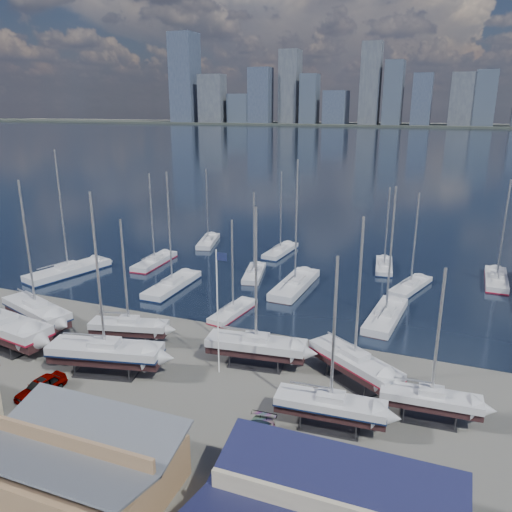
% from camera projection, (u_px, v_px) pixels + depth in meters
% --- Properties ---
extents(ground, '(1400.00, 1400.00, 0.00)m').
position_uv_depth(ground, '(195.00, 371.00, 46.04)').
color(ground, '#605E59').
rests_on(ground, ground).
extents(water, '(1400.00, 600.00, 0.40)m').
position_uv_depth(water, '(418.00, 143.00, 323.02)').
color(water, '#172236').
rests_on(water, ground).
extents(far_shore, '(1400.00, 80.00, 2.20)m').
position_uv_depth(far_shore, '(434.00, 126.00, 554.93)').
color(far_shore, '#2D332D').
rests_on(far_shore, ground).
extents(skyline, '(639.14, 43.80, 107.69)m').
position_uv_depth(skyline, '(430.00, 90.00, 540.99)').
color(skyline, '#475166').
rests_on(skyline, far_shore).
extents(shed_grey, '(12.60, 8.40, 4.17)m').
position_uv_depth(shed_grey, '(74.00, 463.00, 31.13)').
color(shed_grey, '#8C6B4C').
rests_on(shed_grey, ground).
extents(sailboat_cradle_0, '(10.50, 5.95, 16.33)m').
position_uv_depth(sailboat_cradle_0, '(36.00, 311.00, 54.24)').
color(sailboat_cradle_0, '#2D2D33').
rests_on(sailboat_cradle_0, ground).
extents(sailboat_cradle_1, '(12.26, 5.19, 18.96)m').
position_uv_depth(sailboat_cradle_1, '(2.00, 327.00, 50.04)').
color(sailboat_cradle_1, '#2D2D33').
rests_on(sailboat_cradle_1, ground).
extents(sailboat_cradle_2, '(8.19, 4.04, 13.12)m').
position_uv_depth(sailboat_cradle_2, '(129.00, 326.00, 50.76)').
color(sailboat_cradle_2, '#2D2D33').
rests_on(sailboat_cradle_2, ground).
extents(sailboat_cradle_3, '(10.79, 5.07, 16.76)m').
position_uv_depth(sailboat_cradle_3, '(106.00, 352.00, 45.10)').
color(sailboat_cradle_3, '#2D2D33').
rests_on(sailboat_cradle_3, ground).
extents(sailboat_cradle_4, '(9.50, 3.63, 15.20)m').
position_uv_depth(sailboat_cradle_4, '(256.00, 346.00, 46.47)').
color(sailboat_cradle_4, '#2D2D33').
rests_on(sailboat_cradle_4, ground).
extents(sailboat_cradle_5, '(8.49, 2.85, 13.70)m').
position_uv_depth(sailboat_cradle_5, '(330.00, 406.00, 37.35)').
color(sailboat_cradle_5, '#2D2D33').
rests_on(sailboat_cradle_5, ground).
extents(sailboat_cradle_6, '(9.09, 7.38, 15.03)m').
position_uv_depth(sailboat_cradle_6, '(354.00, 363.00, 43.45)').
color(sailboat_cradle_6, '#2D2D33').
rests_on(sailboat_cradle_6, ground).
extents(sailboat_cradle_7, '(7.60, 2.46, 12.54)m').
position_uv_depth(sailboat_cradle_7, '(431.00, 399.00, 38.26)').
color(sailboat_cradle_7, '#2D2D33').
rests_on(sailboat_cradle_7, ground).
extents(sailboat_moored_0, '(6.88, 12.96, 18.66)m').
position_uv_depth(sailboat_moored_0, '(69.00, 273.00, 72.10)').
color(sailboat_moored_0, black).
rests_on(sailboat_moored_0, water).
extents(sailboat_moored_1, '(3.04, 9.85, 14.61)m').
position_uv_depth(sailboat_moored_1, '(155.00, 262.00, 76.73)').
color(sailboat_moored_1, black).
rests_on(sailboat_moored_1, water).
extents(sailboat_moored_2, '(4.81, 9.49, 13.80)m').
position_uv_depth(sailboat_moored_2, '(208.00, 242.00, 87.94)').
color(sailboat_moored_2, black).
rests_on(sailboat_moored_2, water).
extents(sailboat_moored_3, '(3.15, 10.95, 16.33)m').
position_uv_depth(sailboat_moored_3, '(172.00, 286.00, 66.58)').
color(sailboat_moored_3, black).
rests_on(sailboat_moored_3, water).
extents(sailboat_moored_4, '(4.15, 8.71, 12.68)m').
position_uv_depth(sailboat_moored_4, '(254.00, 274.00, 71.43)').
color(sailboat_moored_4, black).
rests_on(sailboat_moored_4, water).
extents(sailboat_moored_5, '(3.50, 9.67, 14.16)m').
position_uv_depth(sailboat_moored_5, '(280.00, 252.00, 82.21)').
color(sailboat_moored_5, black).
rests_on(sailboat_moored_5, water).
extents(sailboat_moored_6, '(3.31, 8.17, 11.87)m').
position_uv_depth(sailboat_moored_6, '(233.00, 312.00, 58.42)').
color(sailboat_moored_6, black).
rests_on(sailboat_moored_6, water).
extents(sailboat_moored_7, '(3.85, 11.99, 17.90)m').
position_uv_depth(sailboat_moored_7, '(295.00, 286.00, 66.57)').
color(sailboat_moored_7, black).
rests_on(sailboat_moored_7, water).
extents(sailboat_moored_8, '(3.45, 8.82, 12.84)m').
position_uv_depth(sailboat_moored_8, '(384.00, 267.00, 74.69)').
color(sailboat_moored_8, black).
rests_on(sailboat_moored_8, water).
extents(sailboat_moored_9, '(4.03, 10.89, 16.08)m').
position_uv_depth(sailboat_moored_9, '(385.00, 318.00, 56.77)').
color(sailboat_moored_9, black).
rests_on(sailboat_moored_9, water).
extents(sailboat_moored_10, '(5.29, 9.42, 13.58)m').
position_uv_depth(sailboat_moored_10, '(410.00, 287.00, 66.30)').
color(sailboat_moored_10, black).
rests_on(sailboat_moored_10, water).
extents(sailboat_moored_11, '(3.15, 10.08, 14.93)m').
position_uv_depth(sailboat_moored_11, '(496.00, 281.00, 68.78)').
color(sailboat_moored_11, black).
rests_on(sailboat_moored_11, water).
extents(car_a, '(2.34, 4.67, 1.53)m').
position_uv_depth(car_a, '(41.00, 387.00, 42.06)').
color(car_a, gray).
rests_on(car_a, ground).
extents(car_b, '(4.64, 2.40, 1.46)m').
position_uv_depth(car_b, '(111.00, 422.00, 37.47)').
color(car_b, gray).
rests_on(car_b, ground).
extents(car_c, '(2.72, 4.83, 1.27)m').
position_uv_depth(car_c, '(127.00, 438.00, 35.83)').
color(car_c, gray).
rests_on(car_c, ground).
extents(car_d, '(2.56, 5.74, 1.64)m').
position_uv_depth(car_d, '(253.00, 444.00, 34.91)').
color(car_d, gray).
rests_on(car_d, ground).
extents(flagpole, '(1.04, 0.12, 11.75)m').
position_uv_depth(flagpole, '(218.00, 304.00, 43.87)').
color(flagpole, white).
rests_on(flagpole, ground).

